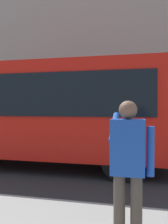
{
  "coord_description": "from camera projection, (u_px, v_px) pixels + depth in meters",
  "views": [
    {
      "loc": [
        -0.23,
        7.73,
        1.77
      ],
      "look_at": [
        1.65,
        0.31,
        1.64
      ],
      "focal_mm": 41.8,
      "sensor_mm": 36.0,
      "label": 1
    }
  ],
  "objects": [
    {
      "name": "ground_plane",
      "position": [
        141.0,
        168.0,
        7.58
      ],
      "size": [
        60.0,
        60.0,
        0.0
      ],
      "primitive_type": "plane",
      "color": "#2B2B2D"
    },
    {
      "name": "building_facade_far",
      "position": [
        146.0,
        30.0,
        14.07
      ],
      "size": [
        28.0,
        1.55,
        12.0
      ],
      "color": "#A89E8E",
      "rests_on": "ground_plane"
    },
    {
      "name": "red_bus",
      "position": [
        27.0,
        110.0,
        8.0
      ],
      "size": [
        9.05,
        2.54,
        3.08
      ],
      "color": "red",
      "rests_on": "ground_plane"
    },
    {
      "name": "pedestrian_photographer",
      "position": [
        128.0,
        160.0,
        3.09
      ],
      "size": [
        0.53,
        0.52,
        1.7
      ],
      "color": "#4C4238",
      "rests_on": "sidewalk_curb"
    }
  ]
}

